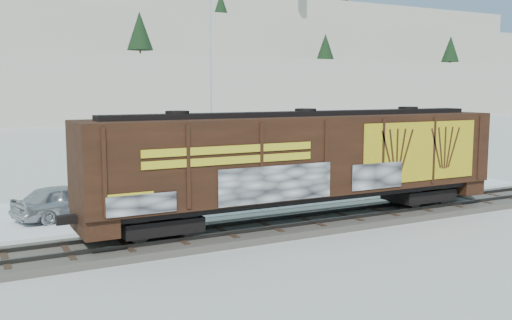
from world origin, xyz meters
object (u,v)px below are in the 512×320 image
car_silver (65,201)px  car_dark (250,185)px  car_white (160,198)px  flagpole (212,106)px  hopper_railcar (305,159)px

car_silver → car_dark: car_silver is taller
car_silver → car_white: bearing=-120.5°
flagpole → car_silver: size_ratio=2.75×
hopper_railcar → car_white: 7.59m
car_dark → car_silver: bearing=95.7°
flagpole → car_white: size_ratio=3.16×
hopper_railcar → car_white: (-4.54, 5.64, -2.26)m
hopper_railcar → car_dark: 6.97m
hopper_railcar → car_dark: bearing=83.0°
car_silver → car_dark: size_ratio=0.89×
flagpole → car_white: flagpole is taller
flagpole → car_white: (-5.90, -7.14, -4.14)m
hopper_railcar → flagpole: bearing=83.9°
flagpole → car_dark: (-0.55, -6.21, -4.05)m
hopper_railcar → car_silver: bearing=143.3°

